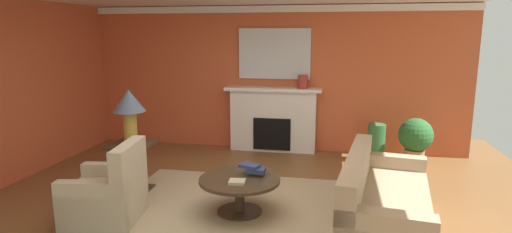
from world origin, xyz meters
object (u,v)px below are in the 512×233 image
(vase_mantel_right, at_px, (303,82))
(vase_tall_corner, at_px, (376,143))
(armchair_near_window, at_px, (108,196))
(side_table, at_px, (133,164))
(mantel_mirror, at_px, (274,54))
(fireplace, at_px, (273,121))
(sofa, at_px, (382,205))
(coffee_table, at_px, (240,187))
(potted_plant, at_px, (415,138))
(table_lamp, at_px, (129,106))

(vase_mantel_right, xyz_separation_m, vase_tall_corner, (1.32, -0.25, -1.01))
(armchair_near_window, relative_size, side_table, 1.36)
(side_table, bearing_deg, mantel_mirror, 58.18)
(fireplace, relative_size, vase_mantel_right, 7.27)
(sofa, relative_size, coffee_table, 2.20)
(mantel_mirror, height_order, sofa, mantel_mirror)
(mantel_mirror, bearing_deg, side_table, -121.82)
(sofa, height_order, potted_plant, sofa)
(side_table, height_order, table_lamp, table_lamp)
(coffee_table, distance_m, vase_mantel_right, 3.05)
(table_lamp, xyz_separation_m, potted_plant, (4.08, 1.92, -0.73))
(mantel_mirror, relative_size, vase_tall_corner, 2.05)
(mantel_mirror, distance_m, armchair_near_window, 4.09)
(mantel_mirror, distance_m, side_table, 3.36)
(fireplace, xyz_separation_m, mantel_mirror, (-0.00, 0.12, 1.26))
(sofa, bearing_deg, side_table, 170.77)
(coffee_table, distance_m, side_table, 1.69)
(sofa, distance_m, vase_mantel_right, 3.34)
(armchair_near_window, xyz_separation_m, table_lamp, (-0.15, 0.92, 0.92))
(side_table, bearing_deg, coffee_table, -14.24)
(sofa, distance_m, coffee_table, 1.69)
(fireplace, relative_size, vase_tall_corner, 2.75)
(sofa, bearing_deg, mantel_mirror, 118.74)
(armchair_near_window, bearing_deg, table_lamp, 99.24)
(mantel_mirror, height_order, armchair_near_window, mantel_mirror)
(mantel_mirror, distance_m, vase_tall_corner, 2.44)
(side_table, height_order, vase_tall_corner, side_table)
(fireplace, distance_m, table_lamp, 3.01)
(fireplace, bearing_deg, potted_plant, -12.37)
(armchair_near_window, relative_size, vase_mantel_right, 3.84)
(fireplace, height_order, armchair_near_window, fireplace)
(vase_tall_corner, xyz_separation_m, potted_plant, (0.60, -0.24, 0.16))
(coffee_table, xyz_separation_m, vase_mantel_right, (0.52, 2.83, 1.00))
(armchair_near_window, bearing_deg, mantel_mirror, 67.43)
(potted_plant, bearing_deg, table_lamp, -154.73)
(mantel_mirror, bearing_deg, fireplace, -90.00)
(mantel_mirror, xyz_separation_m, sofa, (1.71, -3.13, -1.53))
(fireplace, distance_m, side_table, 2.95)
(side_table, bearing_deg, table_lamp, -14.04)
(fireplace, height_order, table_lamp, table_lamp)
(fireplace, relative_size, table_lamp, 2.40)
(fireplace, distance_m, potted_plant, 2.53)
(coffee_table, height_order, table_lamp, table_lamp)
(side_table, xyz_separation_m, table_lamp, (0.00, -0.00, 0.82))
(sofa, relative_size, side_table, 3.15)
(sofa, xyz_separation_m, armchair_near_window, (-3.17, -0.38, 0.01))
(coffee_table, bearing_deg, mantel_mirror, 90.56)
(sofa, bearing_deg, vase_mantel_right, 111.50)
(coffee_table, bearing_deg, sofa, -4.24)
(vase_tall_corner, bearing_deg, fireplace, 170.91)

